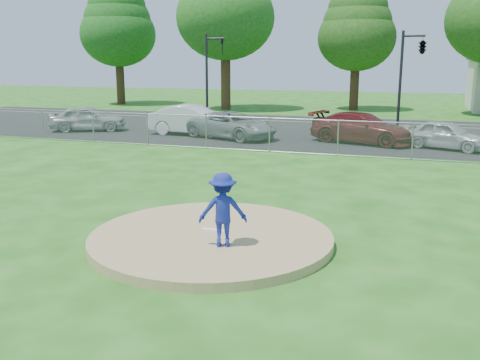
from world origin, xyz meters
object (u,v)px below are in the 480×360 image
at_px(traffic_signal_center, 420,48).
at_px(tree_far_left, 118,25).
at_px(parked_car_darkred, 362,128).
at_px(parked_car_silver, 88,118).
at_px(parked_car_gray, 232,125).
at_px(tree_left, 225,5).
at_px(parked_car_pearl, 447,135).
at_px(traffic_signal_left, 210,70).
at_px(pitcher, 223,210).
at_px(parked_car_white, 193,120).
at_px(traffic_cone, 201,130).
at_px(tree_center, 357,28).

bearing_deg(traffic_signal_center, tree_far_left, 157.04).
bearing_deg(parked_car_darkred, parked_car_silver, 108.26).
bearing_deg(parked_car_gray, tree_left, 41.37).
xyz_separation_m(tree_left, traffic_signal_center, (14.97, -9.00, -3.63)).
bearing_deg(tree_far_left, parked_car_pearl, -32.83).
height_order(traffic_signal_left, parked_car_pearl, traffic_signal_left).
height_order(traffic_signal_center, pitcher, traffic_signal_center).
height_order(tree_far_left, parked_car_white, tree_far_left).
xyz_separation_m(parked_car_white, parked_car_darkred, (8.97, -0.09, -0.06)).
bearing_deg(parked_car_pearl, traffic_signal_center, 34.52).
height_order(traffic_cone, parked_car_silver, parked_car_silver).
height_order(parked_car_silver, parked_car_darkred, parked_car_darkred).
relative_size(traffic_signal_center, parked_car_silver, 1.34).
height_order(parked_car_white, parked_car_darkred, parked_car_white).
bearing_deg(traffic_signal_left, tree_left, 103.96).
bearing_deg(parked_car_silver, traffic_signal_left, -62.63).
xyz_separation_m(traffic_signal_center, parked_car_darkred, (-2.38, -6.10, -3.86)).
height_order(tree_left, tree_center, tree_left).
height_order(tree_far_left, parked_car_gray, tree_far_left).
height_order(tree_far_left, tree_center, tree_far_left).
xyz_separation_m(parked_car_silver, parked_car_darkred, (15.33, 0.31, 0.03)).
bearing_deg(pitcher, parked_car_silver, -69.28).
bearing_deg(parked_car_white, pitcher, -152.63).
relative_size(traffic_signal_left, traffic_signal_center, 1.00).
distance_m(pitcher, traffic_cone, 17.54).
bearing_deg(parked_car_pearl, tree_far_left, 79.41).
bearing_deg(traffic_cone, tree_left, 105.42).
relative_size(tree_center, traffic_signal_center, 1.76).
bearing_deg(tree_far_left, parked_car_gray, -45.91).
distance_m(tree_far_left, pitcher, 40.93).
relative_size(traffic_signal_center, parked_car_pearl, 1.48).
relative_size(tree_left, pitcher, 8.12).
xyz_separation_m(tree_left, tree_center, (10.00, 3.00, -1.77)).
bearing_deg(parked_car_silver, pitcher, -163.45).
xyz_separation_m(tree_far_left, traffic_cone, (15.32, -17.65, -6.67)).
relative_size(tree_far_left, parked_car_pearl, 2.84).
xyz_separation_m(traffic_cone, parked_car_silver, (-7.06, 0.24, 0.33)).
relative_size(tree_center, traffic_cone, 13.01).
bearing_deg(pitcher, traffic_cone, -86.35).
xyz_separation_m(pitcher, parked_car_darkred, (1.08, 16.53, -0.22)).
height_order(traffic_signal_left, pitcher, traffic_signal_left).
bearing_deg(tree_center, parked_car_darkred, -81.86).
distance_m(tree_left, pitcher, 34.44).
bearing_deg(tree_left, traffic_signal_center, -31.02).
relative_size(tree_center, parked_car_silver, 2.35).
bearing_deg(traffic_cone, pitcher, -65.76).
xyz_separation_m(tree_center, traffic_signal_center, (4.97, -12.00, -1.86)).
xyz_separation_m(traffic_signal_left, parked_car_pearl, (14.19, -6.69, -2.71)).
bearing_deg(parked_car_gray, parked_car_white, 97.02).
bearing_deg(parked_car_white, tree_center, -17.56).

